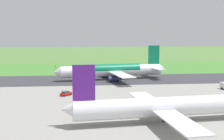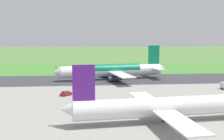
# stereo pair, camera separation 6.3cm
# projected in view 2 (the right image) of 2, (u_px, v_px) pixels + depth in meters

# --- Properties ---
(ground_plane) EXTENTS (800.00, 800.00, 0.00)m
(ground_plane) POSITION_uv_depth(u_px,v_px,m) (99.00, 80.00, 135.67)
(ground_plane) COLOR #547F3D
(runway_asphalt) EXTENTS (600.00, 32.04, 0.06)m
(runway_asphalt) POSITION_uv_depth(u_px,v_px,m) (99.00, 80.00, 135.67)
(runway_asphalt) COLOR #38383D
(runway_asphalt) RESTS_ON ground
(apron_concrete) EXTENTS (440.00, 110.00, 0.05)m
(apron_concrete) POSITION_uv_depth(u_px,v_px,m) (112.00, 116.00, 74.23)
(apron_concrete) COLOR gray
(apron_concrete) RESTS_ON ground
(grass_verge_foreground) EXTENTS (600.00, 80.00, 0.04)m
(grass_verge_foreground) POSITION_uv_depth(u_px,v_px,m) (95.00, 70.00, 175.83)
(grass_verge_foreground) COLOR #478534
(grass_verge_foreground) RESTS_ON ground
(airliner_main) EXTENTS (53.94, 44.37, 15.88)m
(airliner_main) POSITION_uv_depth(u_px,v_px,m) (113.00, 70.00, 135.87)
(airliner_main) COLOR white
(airliner_main) RESTS_ON ground
(airliner_parked_mid) EXTENTS (48.65, 39.86, 14.19)m
(airliner_parked_mid) POSITION_uv_depth(u_px,v_px,m) (163.00, 106.00, 68.67)
(airliner_parked_mid) COLOR white
(airliner_parked_mid) RESTS_ON ground
(service_car_followme) EXTENTS (4.21, 4.27, 1.62)m
(service_car_followme) POSITION_uv_depth(u_px,v_px,m) (66.00, 93.00, 99.48)
(service_car_followme) COLOR #B21914
(service_car_followme) RESTS_ON ground
(no_stopping_sign) EXTENTS (0.60, 0.10, 2.46)m
(no_stopping_sign) POSITION_uv_depth(u_px,v_px,m) (56.00, 68.00, 171.84)
(no_stopping_sign) COLOR slate
(no_stopping_sign) RESTS_ON ground
(traffic_cone_orange) EXTENTS (0.40, 0.40, 0.55)m
(traffic_cone_orange) POSITION_uv_depth(u_px,v_px,m) (49.00, 69.00, 174.03)
(traffic_cone_orange) COLOR orange
(traffic_cone_orange) RESTS_ON ground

